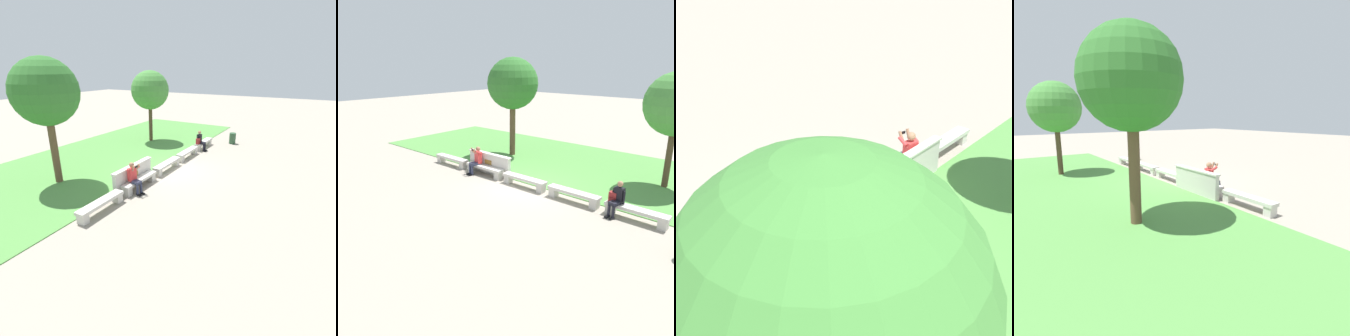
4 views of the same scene
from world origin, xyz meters
TOP-DOWN VIEW (x-y plane):
  - ground_plane at (0.00, 0.00)m, footprint 80.00×80.00m
  - grass_strip at (0.00, 4.38)m, footprint 23.73×8.00m
  - bench_main at (-4.80, 0.00)m, footprint 2.13×0.40m
  - bench_near at (-2.40, 0.00)m, footprint 2.13×0.40m
  - bench_mid at (0.00, 0.00)m, footprint 2.13×0.40m
  - bench_far at (2.40, 0.00)m, footprint 2.13×0.40m
  - bench_end at (4.80, 0.00)m, footprint 2.13×0.40m
  - backrest_wall_with_plaque at (-2.40, 0.34)m, footprint 2.58×0.24m
  - person_photographer at (-2.88, -0.08)m, footprint 0.53×0.77m
  - person_distant at (4.13, -0.07)m, footprint 0.47×0.71m
  - backpack at (3.94, 0.02)m, footprint 0.28×0.24m
  - tree_behind_wall at (-3.74, 3.63)m, footprint 2.79×2.79m
  - tree_left_background at (4.54, 4.00)m, footprint 2.58×2.58m
  - trash_bin at (6.73, -1.35)m, footprint 0.44×0.44m

SIDE VIEW (x-z plane):
  - ground_plane at x=0.00m, z-range 0.00..0.00m
  - grass_strip at x=0.00m, z-range 0.00..0.03m
  - bench_main at x=-4.80m, z-range 0.08..0.53m
  - bench_near at x=-2.40m, z-range 0.08..0.53m
  - bench_mid at x=0.00m, z-range 0.08..0.53m
  - bench_far at x=2.40m, z-range 0.08..0.53m
  - bench_end at x=4.80m, z-range 0.08..0.53m
  - trash_bin at x=6.73m, z-range 0.00..0.75m
  - backrest_wall_with_plaque at x=-2.40m, z-range 0.01..1.02m
  - backpack at x=3.94m, z-range 0.41..0.84m
  - person_distant at x=4.13m, z-range 0.04..1.30m
  - person_photographer at x=-2.88m, z-range 0.08..1.40m
  - tree_left_background at x=4.54m, z-range 1.10..5.93m
  - tree_behind_wall at x=-3.74m, z-range 1.28..6.72m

